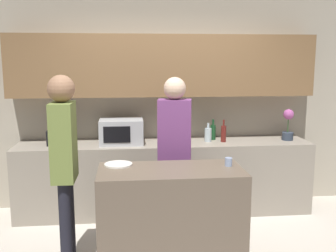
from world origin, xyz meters
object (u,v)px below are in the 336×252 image
(bottle_1, at_px, (213,132))
(cup_0, at_px, (228,162))
(toaster, at_px, (59,138))
(bottle_0, at_px, (208,134))
(bottle_2, at_px, (223,133))
(potted_plant, at_px, (288,125))
(plate_on_island, at_px, (118,164))
(person_left, at_px, (175,144))
(microwave, at_px, (121,132))
(person_center, at_px, (64,156))

(bottle_1, height_order, cup_0, bottle_1)
(bottle_1, bearing_deg, toaster, -176.30)
(bottle_0, xyz_separation_m, bottle_2, (0.19, -0.05, 0.02))
(potted_plant, xyz_separation_m, plate_on_island, (-2.11, -1.14, -0.15))
(potted_plant, xyz_separation_m, bottle_1, (-0.94, 0.12, -0.10))
(toaster, relative_size, bottle_2, 0.93)
(toaster, relative_size, person_left, 0.15)
(microwave, distance_m, person_left, 0.94)
(microwave, bearing_deg, person_left, -53.45)
(plate_on_island, bearing_deg, bottle_1, 47.19)
(microwave, relative_size, toaster, 2.00)
(toaster, relative_size, bottle_1, 0.99)
(toaster, distance_m, bottle_2, 2.01)
(toaster, height_order, bottle_2, bottle_2)
(toaster, distance_m, cup_0, 2.16)
(microwave, height_order, plate_on_island, microwave)
(bottle_0, relative_size, person_left, 0.13)
(cup_0, xyz_separation_m, person_left, (-0.44, 0.52, 0.06))
(toaster, xyz_separation_m, cup_0, (1.75, -1.27, -0.01))
(toaster, height_order, potted_plant, potted_plant)
(plate_on_island, relative_size, person_center, 0.15)
(microwave, height_order, bottle_1, microwave)
(bottle_2, relative_size, person_center, 0.16)
(bottle_0, bearing_deg, bottle_1, 50.57)
(bottle_2, height_order, cup_0, bottle_2)
(plate_on_island, bearing_deg, bottle_2, 41.28)
(potted_plant, xyz_separation_m, person_center, (-2.57, -1.32, -0.02))
(bottle_1, xyz_separation_m, person_left, (-0.60, -0.88, 0.05))
(bottle_2, bearing_deg, cup_0, -101.72)
(bottle_0, bearing_deg, potted_plant, -1.12)
(plate_on_island, relative_size, person_left, 0.15)
(potted_plant, bearing_deg, toaster, 180.00)
(microwave, xyz_separation_m, person_center, (-0.47, -1.31, 0.03))
(toaster, xyz_separation_m, person_left, (1.31, -0.76, 0.06))
(person_left, xyz_separation_m, person_center, (-1.03, -0.56, 0.04))
(microwave, relative_size, bottle_1, 1.98)
(potted_plant, relative_size, cup_0, 5.10)
(bottle_1, relative_size, bottle_2, 0.94)
(potted_plant, height_order, bottle_1, potted_plant)
(bottle_2, height_order, person_left, person_left)
(potted_plant, distance_m, cup_0, 1.68)
(microwave, xyz_separation_m, bottle_0, (1.07, 0.02, -0.06))
(cup_0, height_order, person_left, person_left)
(cup_0, bearing_deg, plate_on_island, 172.68)
(person_center, bearing_deg, bottle_0, 131.24)
(toaster, relative_size, potted_plant, 0.66)
(bottle_1, bearing_deg, cup_0, -96.48)
(toaster, relative_size, plate_on_island, 1.00)
(cup_0, height_order, person_center, person_center)
(bottle_0, xyz_separation_m, person_center, (-1.55, -1.34, 0.09))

